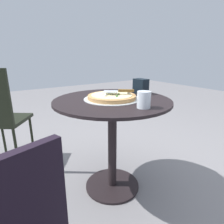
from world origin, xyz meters
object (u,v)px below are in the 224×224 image
pizza_on_tray (112,97)px  drinking_cup (144,100)px  patio_table (112,124)px  napkin_dispenser (141,86)px  pizza_server (119,91)px

pizza_on_tray → drinking_cup: 0.30m
patio_table → napkin_dispenser: 0.39m
pizza_on_tray → drinking_cup: (0.29, 0.02, 0.03)m
napkin_dispenser → patio_table: bearing=93.3°
pizza_on_tray → napkin_dispenser: size_ratio=3.36×
pizza_server → napkin_dispenser: (-0.05, 0.25, 0.00)m
pizza_server → drinking_cup: (0.28, -0.02, -0.01)m
patio_table → pizza_server: 0.25m
pizza_server → napkin_dispenser: bearing=102.0°
patio_table → pizza_on_tray: size_ratio=2.10×
drinking_cup → napkin_dispenser: size_ratio=0.84×
patio_table → napkin_dispenser: (-0.04, 0.30, 0.25)m
pizza_server → drinking_cup: bearing=-4.5°
patio_table → pizza_on_tray: (-0.01, 0.00, 0.20)m
pizza_on_tray → pizza_server: size_ratio=2.01×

